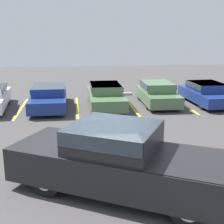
% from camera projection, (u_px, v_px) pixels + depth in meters
% --- Properties ---
extents(ground_plane, '(60.00, 60.00, 0.00)m').
position_uv_depth(ground_plane, '(100.00, 187.00, 8.25)').
color(ground_plane, '#423F3F').
extents(stall_stripe_b, '(0.12, 4.89, 0.01)m').
position_uv_depth(stall_stripe_b, '(21.00, 108.00, 16.68)').
color(stall_stripe_b, yellow).
rests_on(stall_stripe_b, ground_plane).
extents(stall_stripe_c, '(0.12, 4.89, 0.01)m').
position_uv_depth(stall_stripe_c, '(77.00, 107.00, 17.03)').
color(stall_stripe_c, yellow).
rests_on(stall_stripe_c, ground_plane).
extents(stall_stripe_d, '(0.12, 4.89, 0.01)m').
position_uv_depth(stall_stripe_d, '(131.00, 105.00, 17.38)').
color(stall_stripe_d, yellow).
rests_on(stall_stripe_d, ground_plane).
extents(stall_stripe_e, '(0.12, 4.89, 0.01)m').
position_uv_depth(stall_stripe_e, '(182.00, 104.00, 17.74)').
color(stall_stripe_e, yellow).
rests_on(stall_stripe_e, ground_plane).
extents(pickup_truck, '(6.11, 4.65, 1.75)m').
position_uv_depth(pickup_truck, '(125.00, 160.00, 7.77)').
color(pickup_truck, black).
rests_on(pickup_truck, ground_plane).
extents(parked_sedan_b, '(1.88, 4.73, 1.20)m').
position_uv_depth(parked_sedan_b, '(49.00, 96.00, 16.70)').
color(parked_sedan_b, navy).
rests_on(parked_sedan_b, ground_plane).
extents(parked_sedan_c, '(1.80, 4.76, 1.23)m').
position_uv_depth(parked_sedan_c, '(105.00, 94.00, 17.00)').
color(parked_sedan_c, '#4C6B47').
rests_on(parked_sedan_c, ground_plane).
extents(parked_sedan_d, '(1.84, 4.24, 1.24)m').
position_uv_depth(parked_sedan_d, '(157.00, 93.00, 17.54)').
color(parked_sedan_d, '#4C6B47').
rests_on(parked_sedan_d, ground_plane).
extents(parked_sedan_e, '(1.95, 4.35, 1.20)m').
position_uv_depth(parked_sedan_e, '(207.00, 92.00, 17.65)').
color(parked_sedan_e, navy).
rests_on(parked_sedan_e, ground_plane).
extents(wheel_stop_curb, '(1.92, 0.20, 0.14)m').
position_uv_depth(wheel_stop_curb, '(117.00, 94.00, 20.12)').
color(wheel_stop_curb, '#B7B2A8').
rests_on(wheel_stop_curb, ground_plane).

